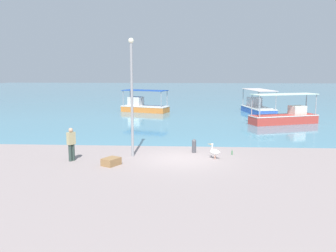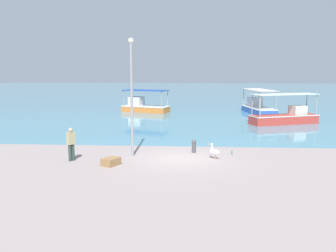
% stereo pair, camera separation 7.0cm
% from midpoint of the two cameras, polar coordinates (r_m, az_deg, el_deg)
% --- Properties ---
extents(ground, '(120.00, 120.00, 0.00)m').
position_cam_midpoint_polar(ground, '(19.47, 1.74, -4.97)').
color(ground, gray).
extents(harbor_water, '(110.00, 90.00, 0.00)m').
position_cam_midpoint_polar(harbor_water, '(67.06, 3.00, 4.94)').
color(harbor_water, teal).
rests_on(harbor_water, ground).
extents(fishing_boat_outer, '(6.01, 3.49, 2.49)m').
position_cam_midpoint_polar(fishing_boat_outer, '(32.76, 17.33, 1.38)').
color(fishing_boat_outer, '#BF3C33').
rests_on(fishing_boat_outer, harbor_water).
extents(fishing_boat_far_left, '(2.95, 5.52, 2.41)m').
position_cam_midpoint_polar(fishing_boat_far_left, '(39.69, 13.45, 2.77)').
color(fishing_boat_far_left, '#335AB7').
rests_on(fishing_boat_far_left, harbor_water).
extents(fishing_boat_near_left, '(5.26, 3.36, 2.30)m').
position_cam_midpoint_polar(fishing_boat_near_left, '(39.72, -3.82, 3.04)').
color(fishing_boat_near_left, orange).
rests_on(fishing_boat_near_left, harbor_water).
extents(pelican, '(0.71, 0.57, 0.80)m').
position_cam_midpoint_polar(pelican, '(19.46, 7.01, -3.91)').
color(pelican, '#E0997A').
rests_on(pelican, ground).
extents(lamp_post, '(0.28, 0.28, 6.16)m').
position_cam_midpoint_polar(lamp_post, '(19.55, -5.64, 5.27)').
color(lamp_post, gray).
rests_on(lamp_post, ground).
extents(mooring_bollard, '(0.24, 0.24, 0.75)m').
position_cam_midpoint_polar(mooring_bollard, '(20.76, 3.89, -2.97)').
color(mooring_bollard, '#47474C').
rests_on(mooring_bollard, ground).
extents(fisherman_standing, '(0.42, 0.45, 1.69)m').
position_cam_midpoint_polar(fisherman_standing, '(19.42, -14.62, -2.56)').
color(fisherman_standing, '#2F4039').
rests_on(fisherman_standing, ground).
extents(cargo_crate, '(0.95, 1.03, 0.36)m').
position_cam_midpoint_polar(cargo_crate, '(18.33, -8.77, -5.38)').
color(cargo_crate, olive).
rests_on(cargo_crate, ground).
extents(glass_bottle, '(0.07, 0.07, 0.27)m').
position_cam_midpoint_polar(glass_bottle, '(20.56, 9.63, -4.04)').
color(glass_bottle, '#3F7F4C').
rests_on(glass_bottle, ground).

